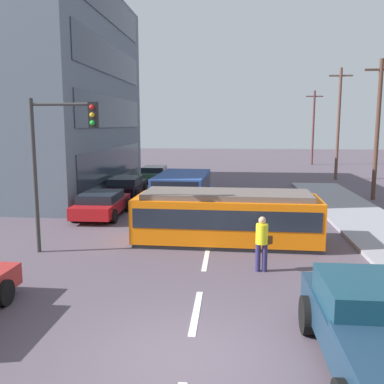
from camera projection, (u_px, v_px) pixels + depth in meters
ground_plane at (212, 230)px, 17.92m from camera, size 120.00×120.00×0.00m
lane_stripe_1 at (196, 312)px, 10.05m from camera, size 0.16×2.40×0.01m
lane_stripe_2 at (206, 259)px, 13.98m from camera, size 0.16×2.40×0.01m
lane_stripe_3 at (215, 210)px, 21.94m from camera, size 0.16×2.40×0.01m
lane_stripe_4 at (219, 192)px, 27.84m from camera, size 0.16×2.40×0.01m
corner_building at (0, 92)px, 27.70m from camera, size 14.93×16.32×12.80m
streetcar_tram at (226, 216)px, 15.83m from camera, size 6.80×2.72×1.91m
city_bus at (183, 188)px, 22.61m from camera, size 2.70×5.25×1.78m
pedestrian_crossing at (262, 241)px, 12.69m from camera, size 0.51×0.36×1.67m
pickup_truck_parked at (383, 333)px, 7.39m from camera, size 2.28×5.00×1.55m
parked_sedan_mid at (102, 204)px, 20.31m from camera, size 2.07×4.33×1.19m
parked_sedan_far at (126, 186)px, 26.10m from camera, size 2.09×4.56×1.19m
parked_sedan_furthest at (155, 174)px, 32.70m from camera, size 2.06×4.32×1.19m
traffic_light_mast at (58, 147)px, 14.14m from camera, size 2.29×0.33×5.20m
utility_pole_mid at (378, 128)px, 24.38m from camera, size 1.80×0.24×7.96m
utility_pole_far at (338, 122)px, 33.48m from camera, size 1.80×0.24×8.64m
utility_pole_distant at (313, 126)px, 46.07m from camera, size 1.80×0.24×7.88m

